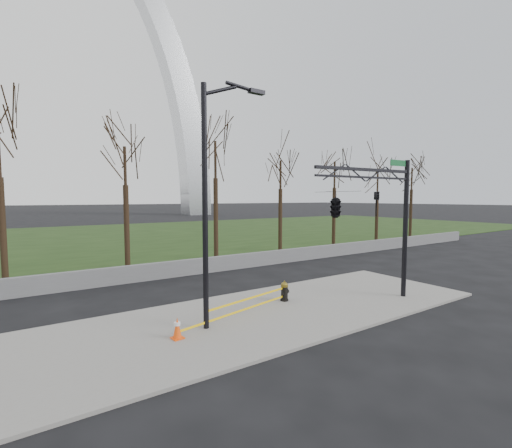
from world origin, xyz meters
TOP-DOWN VIEW (x-y plane):
  - ground at (0.00, 0.00)m, footprint 500.00×500.00m
  - sidewalk at (0.00, 0.00)m, footprint 18.00×6.00m
  - grass_strip at (0.00, 30.00)m, footprint 120.00×40.00m
  - guardrail at (0.00, 8.00)m, footprint 60.00×0.30m
  - gateway_arch at (0.00, 75.00)m, footprint 66.00×6.00m
  - tree_row at (3.71, 12.00)m, footprint 53.42×4.00m
  - fire_hydrant at (1.29, 0.82)m, footprint 0.52×0.37m
  - traffic_cone at (-3.89, -0.47)m, footprint 0.38×0.38m
  - street_light at (-2.55, -0.17)m, footprint 2.39×0.22m
  - traffic_signal_mast at (2.84, -1.28)m, footprint 5.09×2.52m
  - caution_tape at (-1.06, 0.24)m, footprint 5.17×1.29m

SIDE VIEW (x-z plane):
  - ground at x=0.00m, z-range 0.00..0.00m
  - grass_strip at x=0.00m, z-range 0.00..0.06m
  - sidewalk at x=0.00m, z-range 0.00..0.10m
  - traffic_cone at x=-3.89m, z-range 0.10..0.76m
  - guardrail at x=0.00m, z-range 0.00..0.90m
  - caution_tape at x=-1.06m, z-range 0.24..0.67m
  - fire_hydrant at x=1.29m, z-range 0.07..0.91m
  - traffic_signal_mast at x=2.84m, z-range 1.15..7.15m
  - tree_row at x=3.71m, z-range 0.00..8.94m
  - street_light at x=-2.55m, z-range 0.59..8.80m
  - gateway_arch at x=0.00m, z-range 0.00..65.00m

